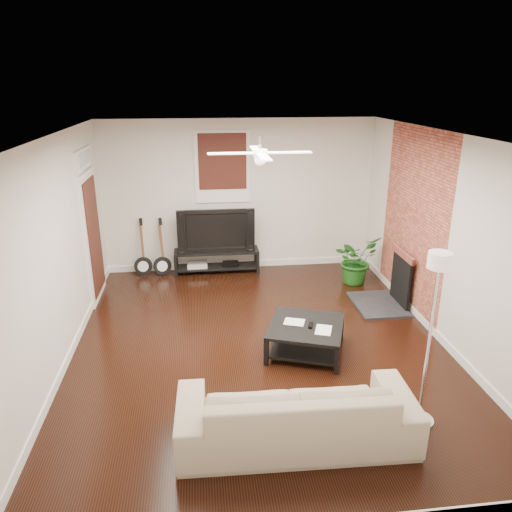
{
  "coord_description": "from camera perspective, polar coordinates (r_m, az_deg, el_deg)",
  "views": [
    {
      "loc": [
        -0.75,
        -5.82,
        3.4
      ],
      "look_at": [
        0.0,
        0.4,
        1.15
      ],
      "focal_mm": 34.14,
      "sensor_mm": 36.0,
      "label": 1
    }
  ],
  "objects": [
    {
      "name": "coffee_table",
      "position": [
        6.57,
        5.85,
        -9.56
      ],
      "size": [
        1.2,
        1.2,
        0.39
      ],
      "primitive_type": "cube",
      "rotation": [
        0.0,
        0.0,
        -0.35
      ],
      "color": "black",
      "rests_on": "floor"
    },
    {
      "name": "floor_lamp",
      "position": [
        5.21,
        19.59,
        -9.47
      ],
      "size": [
        0.32,
        0.32,
        1.91
      ],
      "primitive_type": null,
      "rotation": [
        0.0,
        0.0,
        -0.03
      ],
      "color": "silver",
      "rests_on": "floor"
    },
    {
      "name": "ceiling_fan",
      "position": [
        5.92,
        0.47,
        11.99
      ],
      "size": [
        1.24,
        1.24,
        0.32
      ],
      "primitive_type": null,
      "color": "white",
      "rests_on": "ceiling"
    },
    {
      "name": "room",
      "position": [
        6.2,
        0.44,
        0.93
      ],
      "size": [
        5.01,
        6.01,
        2.81
      ],
      "color": "black",
      "rests_on": "ground"
    },
    {
      "name": "brick_accent",
      "position": [
        7.81,
        17.93,
        3.94
      ],
      "size": [
        0.02,
        2.2,
        2.8
      ],
      "primitive_type": "cube",
      "color": "brown",
      "rests_on": "floor"
    },
    {
      "name": "tv",
      "position": [
        9.0,
        -4.73,
        3.18
      ],
      "size": [
        1.41,
        0.18,
        0.81
      ],
      "primitive_type": "imported",
      "color": "black",
      "rests_on": "tv_stand"
    },
    {
      "name": "door_left",
      "position": [
        8.2,
        -18.69,
        3.49
      ],
      "size": [
        0.08,
        1.0,
        2.5
      ],
      "primitive_type": "cube",
      "color": "white",
      "rests_on": "wall_left"
    },
    {
      "name": "sofa",
      "position": [
        5.06,
        4.7,
        -17.54
      ],
      "size": [
        2.37,
        0.99,
        0.68
      ],
      "primitive_type": "imported",
      "rotation": [
        0.0,
        0.0,
        3.11
      ],
      "color": "#C0AB90",
      "rests_on": "floor"
    },
    {
      "name": "tv_stand",
      "position": [
        9.18,
        -4.62,
        -0.59
      ],
      "size": [
        1.57,
        0.42,
        0.44
      ],
      "primitive_type": "cube",
      "color": "black",
      "rests_on": "floor"
    },
    {
      "name": "window_back",
      "position": [
        8.92,
        -3.95,
        10.36
      ],
      "size": [
        1.0,
        0.06,
        1.3
      ],
      "primitive_type": "cube",
      "color": "#38120F",
      "rests_on": "wall_back"
    },
    {
      "name": "fireplace",
      "position": [
        7.99,
        15.35,
        -2.58
      ],
      "size": [
        0.8,
        1.1,
        0.92
      ],
      "primitive_type": "cube",
      "color": "black",
      "rests_on": "floor"
    },
    {
      "name": "guitar_left",
      "position": [
        9.1,
        -13.24,
        0.88
      ],
      "size": [
        0.37,
        0.29,
        1.08
      ],
      "primitive_type": null,
      "rotation": [
        0.0,
        0.0,
        0.17
      ],
      "color": "black",
      "rests_on": "floor"
    },
    {
      "name": "guitar_right",
      "position": [
        9.04,
        -11.05,
        0.92
      ],
      "size": [
        0.38,
        0.32,
        1.08
      ],
      "primitive_type": null,
      "rotation": [
        0.0,
        0.0,
        0.27
      ],
      "color": "black",
      "rests_on": "floor"
    },
    {
      "name": "potted_plant",
      "position": [
        8.79,
        11.61,
        -0.42
      ],
      "size": [
        1.01,
        0.98,
        0.86
      ],
      "primitive_type": "imported",
      "rotation": [
        0.0,
        0.0,
        0.54
      ],
      "color": "#1C5C1A",
      "rests_on": "floor"
    }
  ]
}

